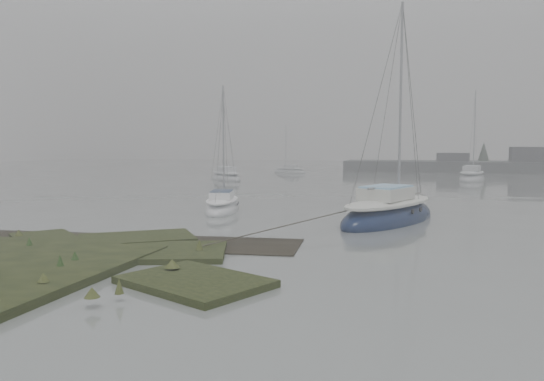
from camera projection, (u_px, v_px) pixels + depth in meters
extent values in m
plane|color=slate|center=(344.00, 189.00, 42.62)|extent=(160.00, 160.00, 0.00)
cube|color=#424247|center=(453.00, 161.00, 69.57)|extent=(4.00, 3.00, 2.20)
cube|color=#424247|center=(536.00, 159.00, 66.86)|extent=(6.00, 3.00, 3.00)
cone|color=#384238|center=(484.00, 155.00, 70.35)|extent=(2.00, 2.00, 3.50)
ellipsoid|color=#0F1A39|center=(389.00, 219.00, 24.11)|extent=(5.25, 8.02, 1.86)
ellipsoid|color=silver|center=(389.00, 203.00, 24.05)|extent=(4.41, 6.92, 0.52)
cube|color=silver|center=(386.00, 193.00, 23.75)|extent=(2.52, 3.05, 0.55)
cube|color=#90C0E4|center=(386.00, 187.00, 23.73)|extent=(2.33, 2.80, 0.09)
cylinder|color=#939399|center=(401.00, 99.00, 24.42)|extent=(0.12, 0.12, 8.73)
cylinder|color=#939399|center=(384.00, 187.00, 23.56)|extent=(1.26, 2.86, 0.10)
ellipsoid|color=silver|center=(222.00, 210.00, 28.09)|extent=(2.77, 5.35, 1.24)
ellipsoid|color=white|center=(222.00, 200.00, 28.04)|extent=(2.30, 4.63, 0.35)
cube|color=white|center=(222.00, 195.00, 27.80)|extent=(1.46, 1.95, 0.36)
cube|color=#18294B|center=(222.00, 191.00, 27.78)|extent=(1.35, 1.79, 0.06)
cylinder|color=#939399|center=(224.00, 140.00, 28.43)|extent=(0.08, 0.08, 5.83)
cylinder|color=#939399|center=(221.00, 191.00, 27.64)|extent=(0.52, 2.00, 0.07)
ellipsoid|color=#ADB2B7|center=(226.00, 179.00, 53.40)|extent=(5.61, 6.08, 1.52)
ellipsoid|color=silver|center=(226.00, 173.00, 53.35)|extent=(4.78, 5.20, 0.43)
cube|color=silver|center=(227.00, 169.00, 53.07)|extent=(2.41, 2.50, 0.45)
cube|color=silver|center=(227.00, 167.00, 53.05)|extent=(2.22, 2.30, 0.07)
cylinder|color=#939399|center=(223.00, 134.00, 53.74)|extent=(0.10, 0.10, 7.13)
cylinder|color=#939399|center=(227.00, 167.00, 52.89)|extent=(1.68, 1.95, 0.08)
ellipsoid|color=#B5B9BF|center=(472.00, 179.00, 52.70)|extent=(3.62, 7.15, 1.66)
ellipsoid|color=silver|center=(472.00, 173.00, 52.64)|extent=(3.00, 6.20, 0.47)
cube|color=silver|center=(472.00, 169.00, 52.35)|extent=(1.92, 2.60, 0.49)
cube|color=silver|center=(472.00, 166.00, 52.33)|extent=(1.78, 2.38, 0.08)
cylinder|color=#939399|center=(475.00, 130.00, 53.06)|extent=(0.11, 0.11, 7.81)
cylinder|color=#939399|center=(472.00, 166.00, 52.15)|extent=(0.65, 2.69, 0.09)
ellipsoid|color=silver|center=(290.00, 172.00, 66.83)|extent=(4.94, 3.18, 1.14)
ellipsoid|color=silver|center=(290.00, 169.00, 66.79)|extent=(4.27, 2.67, 0.32)
cube|color=silver|center=(291.00, 167.00, 66.65)|extent=(1.87, 1.53, 0.34)
cube|color=silver|center=(291.00, 165.00, 66.63)|extent=(1.72, 1.42, 0.05)
cylinder|color=#939399|center=(286.00, 146.00, 66.91)|extent=(0.07, 0.07, 5.38)
cylinder|color=#939399|center=(292.00, 165.00, 66.55)|extent=(1.77, 0.75, 0.06)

